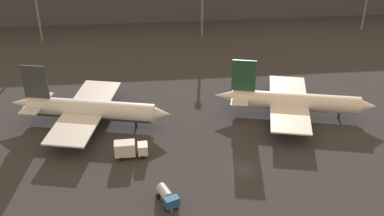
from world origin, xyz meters
TOP-DOWN VIEW (x-y plane):
  - ground at (0.00, 0.00)m, footprint 600.00×600.00m
  - airplane_0 at (-31.29, 20.26)m, footprint 36.98×29.81m
  - airplane_1 at (15.43, 19.55)m, footprint 36.77×27.96m
  - service_vehicle_0 at (-15.31, -8.31)m, footprint 4.25×5.82m
  - service_vehicle_2 at (-22.16, 6.40)m, footprint 6.78×2.73m
  - lamp_post_0 at (-50.76, 71.68)m, footprint 1.80×1.80m

SIDE VIEW (x-z plane):
  - ground at x=0.00m, z-range 0.00..0.00m
  - service_vehicle_0 at x=-15.31m, z-range 0.22..2.83m
  - service_vehicle_2 at x=-22.16m, z-range 0.19..3.82m
  - airplane_1 at x=15.43m, z-range -3.15..10.20m
  - airplane_0 at x=-31.29m, z-range -3.23..10.59m
  - lamp_post_0 at x=-50.76m, z-range 3.14..23.69m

